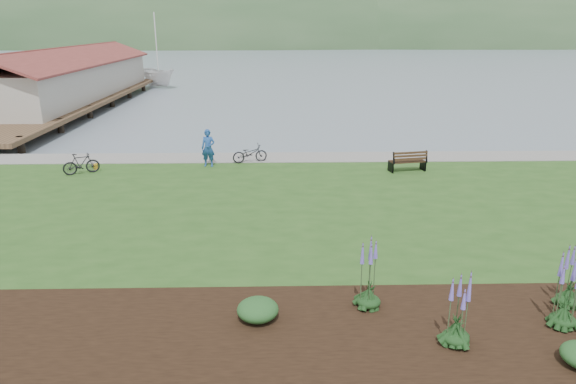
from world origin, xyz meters
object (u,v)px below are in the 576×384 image
at_px(park_bench, 408,161).
at_px(bicycle_a, 250,153).
at_px(person, 208,145).
at_px(sailboat, 160,87).

distance_m(park_bench, bicycle_a, 8.10).
bearing_deg(person, bicycle_a, 25.50).
xyz_separation_m(person, bicycle_a, (2.07, 0.70, -0.64)).
xyz_separation_m(bicycle_a, sailboat, (-12.76, 37.56, -0.88)).
distance_m(bicycle_a, sailboat, 39.68).
xyz_separation_m(park_bench, person, (-9.93, 1.24, 0.57)).
relative_size(park_bench, bicycle_a, 1.01).
distance_m(person, bicycle_a, 2.27).
relative_size(person, sailboat, 0.08).
distance_m(park_bench, sailboat, 44.58).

